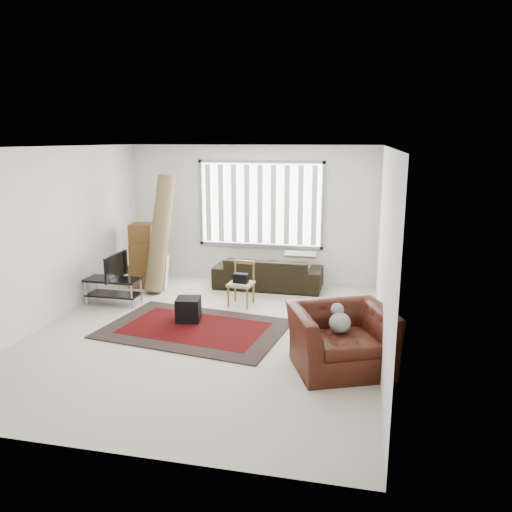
{
  "coord_description": "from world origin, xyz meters",
  "views": [
    {
      "loc": [
        2.22,
        -6.65,
        2.8
      ],
      "look_at": [
        0.62,
        0.64,
        1.05
      ],
      "focal_mm": 35.0,
      "sensor_mm": 36.0,
      "label": 1
    }
  ],
  "objects_px": {
    "tv_stand": "(113,286)",
    "armchair": "(341,334)",
    "sofa": "(268,268)",
    "side_chair": "(241,281)",
    "moving_boxes": "(143,257)"
  },
  "relations": [
    {
      "from": "tv_stand",
      "to": "armchair",
      "type": "relative_size",
      "value": 0.63
    },
    {
      "from": "side_chair",
      "to": "armchair",
      "type": "xyz_separation_m",
      "value": [
        1.81,
        -2.13,
        0.03
      ]
    },
    {
      "from": "moving_boxes",
      "to": "armchair",
      "type": "xyz_separation_m",
      "value": [
        3.93,
        -2.81,
        -0.13
      ]
    },
    {
      "from": "tv_stand",
      "to": "side_chair",
      "type": "bearing_deg",
      "value": 12.86
    },
    {
      "from": "moving_boxes",
      "to": "side_chair",
      "type": "height_order",
      "value": "moving_boxes"
    },
    {
      "from": "moving_boxes",
      "to": "sofa",
      "type": "bearing_deg",
      "value": 9.65
    },
    {
      "from": "sofa",
      "to": "armchair",
      "type": "height_order",
      "value": "armchair"
    },
    {
      "from": "moving_boxes",
      "to": "armchair",
      "type": "distance_m",
      "value": 4.84
    },
    {
      "from": "moving_boxes",
      "to": "side_chair",
      "type": "xyz_separation_m",
      "value": [
        2.13,
        -0.68,
        -0.15
      ]
    },
    {
      "from": "moving_boxes",
      "to": "sofa",
      "type": "distance_m",
      "value": 2.43
    },
    {
      "from": "sofa",
      "to": "side_chair",
      "type": "distance_m",
      "value": 1.12
    },
    {
      "from": "side_chair",
      "to": "tv_stand",
      "type": "bearing_deg",
      "value": -161.44
    },
    {
      "from": "sofa",
      "to": "side_chair",
      "type": "height_order",
      "value": "sofa"
    },
    {
      "from": "sofa",
      "to": "armchair",
      "type": "relative_size",
      "value": 1.37
    },
    {
      "from": "tv_stand",
      "to": "armchair",
      "type": "distance_m",
      "value": 4.29
    }
  ]
}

